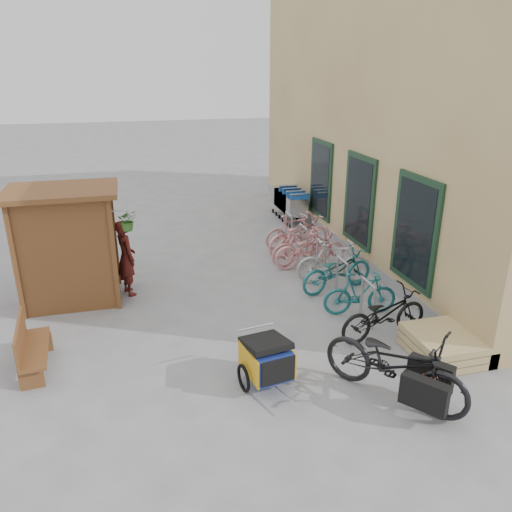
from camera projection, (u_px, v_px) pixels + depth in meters
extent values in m
plane|color=#969699|center=(250.00, 338.00, 9.08)|extent=(80.00, 80.00, 0.00)
cube|color=tan|center=(443.00, 111.00, 13.44)|extent=(6.00, 13.00, 7.00)
cube|color=#969699|center=(335.00, 238.00, 13.94)|extent=(0.18, 13.00, 0.30)
cube|color=#16311E|center=(415.00, 231.00, 9.79)|extent=(0.06, 1.50, 2.20)
cube|color=black|center=(414.00, 232.00, 9.78)|extent=(0.02, 1.25, 1.95)
cube|color=#16311E|center=(359.00, 200.00, 12.05)|extent=(0.06, 1.50, 2.20)
cube|color=black|center=(358.00, 201.00, 12.04)|extent=(0.02, 1.25, 1.95)
cube|color=#16311E|center=(321.00, 179.00, 14.31)|extent=(0.06, 1.50, 2.20)
cube|color=black|center=(320.00, 179.00, 14.30)|extent=(0.02, 1.25, 1.95)
cube|color=brown|center=(15.00, 264.00, 9.38)|extent=(0.09, 0.09, 2.30)
cube|color=brown|center=(114.00, 256.00, 9.81)|extent=(0.09, 0.09, 2.30)
cube|color=brown|center=(26.00, 242.00, 10.56)|extent=(0.09, 0.09, 2.30)
cube|color=brown|center=(114.00, 235.00, 10.98)|extent=(0.09, 0.09, 2.30)
cube|color=brown|center=(23.00, 252.00, 9.98)|extent=(0.05, 1.30, 2.30)
cube|color=brown|center=(66.00, 259.00, 9.62)|extent=(1.80, 0.05, 2.30)
cube|color=brown|center=(71.00, 239.00, 10.74)|extent=(1.80, 0.05, 2.30)
cube|color=brown|center=(60.00, 191.00, 9.75)|extent=(2.15, 1.65, 0.10)
cube|color=brown|center=(60.00, 261.00, 10.22)|extent=(1.30, 1.15, 0.04)
cube|color=brown|center=(56.00, 233.00, 10.01)|extent=(1.30, 1.15, 0.04)
cylinder|color=#A5A8AD|center=(119.00, 211.00, 9.53)|extent=(0.36, 0.02, 0.02)
imported|color=#305D20|center=(128.00, 220.00, 9.63)|extent=(0.38, 0.33, 0.42)
cylinder|color=#A5A8AD|center=(373.00, 309.00, 9.25)|extent=(0.05, 0.05, 0.84)
cylinder|color=#A5A8AD|center=(362.00, 298.00, 9.70)|extent=(0.05, 0.05, 0.84)
cylinder|color=#A5A8AD|center=(369.00, 283.00, 9.33)|extent=(0.05, 0.50, 0.05)
cylinder|color=#A5A8AD|center=(347.00, 283.00, 10.34)|extent=(0.05, 0.05, 0.84)
cylinder|color=#A5A8AD|center=(337.00, 274.00, 10.79)|extent=(0.05, 0.05, 0.84)
cylinder|color=#A5A8AD|center=(343.00, 260.00, 10.41)|extent=(0.05, 0.50, 0.05)
cylinder|color=#A5A8AD|center=(325.00, 263.00, 11.42)|extent=(0.05, 0.05, 0.84)
cylinder|color=#A5A8AD|center=(317.00, 255.00, 11.87)|extent=(0.05, 0.05, 0.84)
cylinder|color=#A5A8AD|center=(322.00, 242.00, 11.50)|extent=(0.05, 0.50, 0.05)
cylinder|color=#A5A8AD|center=(307.00, 246.00, 12.51)|extent=(0.05, 0.05, 0.84)
cylinder|color=#A5A8AD|center=(300.00, 240.00, 12.96)|extent=(0.05, 0.05, 0.84)
cylinder|color=#A5A8AD|center=(304.00, 227.00, 12.58)|extent=(0.05, 0.50, 0.05)
cylinder|color=#A5A8AD|center=(292.00, 231.00, 13.59)|extent=(0.05, 0.05, 0.84)
cylinder|color=#A5A8AD|center=(286.00, 226.00, 14.04)|extent=(0.05, 0.05, 0.84)
cylinder|color=#A5A8AD|center=(289.00, 214.00, 13.67)|extent=(0.05, 0.50, 0.05)
cube|color=tan|center=(440.00, 352.00, 8.50)|extent=(1.00, 1.20, 0.12)
cube|color=tan|center=(442.00, 345.00, 8.45)|extent=(1.00, 1.20, 0.12)
cube|color=tan|center=(443.00, 338.00, 8.40)|extent=(1.00, 1.20, 0.12)
cube|color=brown|center=(35.00, 349.00, 8.02)|extent=(0.52, 1.38, 0.05)
cube|color=brown|center=(20.00, 337.00, 7.89)|extent=(0.16, 1.35, 0.45)
cube|color=brown|center=(31.00, 378.00, 7.60)|extent=(0.36, 0.08, 0.36)
cube|color=brown|center=(41.00, 343.00, 8.58)|extent=(0.36, 0.08, 0.36)
cube|color=silver|center=(294.00, 205.00, 15.35)|extent=(0.59, 0.91, 0.56)
cube|color=#1A53AB|center=(300.00, 196.00, 14.80)|extent=(0.59, 0.04, 0.19)
cylinder|color=silver|center=(300.00, 194.00, 14.74)|extent=(0.62, 0.04, 0.04)
cylinder|color=black|center=(290.00, 227.00, 15.16)|extent=(0.04, 0.13, 0.13)
cube|color=silver|center=(291.00, 202.00, 15.69)|extent=(0.59, 0.91, 0.56)
cube|color=#1A53AB|center=(296.00, 194.00, 15.14)|extent=(0.59, 0.04, 0.19)
cylinder|color=silver|center=(296.00, 191.00, 15.08)|extent=(0.62, 0.04, 0.04)
cylinder|color=black|center=(287.00, 223.00, 15.50)|extent=(0.04, 0.13, 0.13)
cube|color=silver|center=(287.00, 199.00, 16.03)|extent=(0.59, 0.91, 0.56)
cube|color=#1A53AB|center=(292.00, 191.00, 15.48)|extent=(0.59, 0.04, 0.19)
cylinder|color=silver|center=(292.00, 189.00, 15.42)|extent=(0.62, 0.04, 0.04)
cylinder|color=black|center=(283.00, 220.00, 15.84)|extent=(0.04, 0.13, 0.13)
cube|color=silver|center=(283.00, 196.00, 16.37)|extent=(0.59, 0.91, 0.56)
cube|color=#1A53AB|center=(288.00, 188.00, 15.82)|extent=(0.59, 0.04, 0.19)
cylinder|color=silver|center=(288.00, 186.00, 15.76)|extent=(0.62, 0.04, 0.04)
cylinder|color=black|center=(280.00, 217.00, 16.18)|extent=(0.04, 0.13, 0.13)
cube|color=navy|center=(267.00, 359.00, 7.63)|extent=(0.69, 0.84, 0.44)
cube|color=gold|center=(248.00, 364.00, 7.52)|extent=(0.15, 0.75, 0.44)
cube|color=gold|center=(284.00, 355.00, 7.75)|extent=(0.15, 0.75, 0.44)
cube|color=black|center=(278.00, 371.00, 7.29)|extent=(0.53, 0.11, 0.41)
cube|color=black|center=(266.00, 343.00, 7.58)|extent=(0.74, 0.82, 0.22)
torus|color=black|center=(244.00, 378.00, 7.57)|extent=(0.12, 0.44, 0.44)
torus|color=black|center=(289.00, 366.00, 7.86)|extent=(0.12, 0.44, 0.44)
cylinder|color=#B7B7BC|center=(286.00, 396.00, 7.16)|extent=(0.13, 0.64, 0.03)
cylinder|color=#B7B7BC|center=(256.00, 327.00, 7.86)|extent=(0.61, 0.13, 0.03)
imported|color=black|center=(395.00, 364.00, 7.25)|extent=(1.96, 2.25, 1.17)
cube|color=black|center=(424.00, 394.00, 6.80)|extent=(0.53, 0.63, 0.45)
cube|color=black|center=(430.00, 375.00, 7.22)|extent=(0.53, 0.63, 0.45)
cube|color=red|center=(428.00, 381.00, 6.99)|extent=(0.20, 0.22, 0.12)
imported|color=maroon|center=(126.00, 258.00, 10.59)|extent=(0.57, 0.70, 1.66)
imported|color=black|center=(384.00, 314.00, 8.95)|extent=(1.86, 0.90, 0.94)
imported|color=#1A646B|center=(360.00, 293.00, 9.83)|extent=(1.52, 0.62, 0.89)
imported|color=#1A646B|center=(337.00, 270.00, 10.86)|extent=(1.88, 1.02, 0.94)
imported|color=#B1B1AD|center=(334.00, 262.00, 11.22)|extent=(1.76, 0.74, 1.02)
imported|color=pink|center=(310.00, 249.00, 12.11)|extent=(1.81, 0.64, 0.95)
imported|color=pink|center=(303.00, 247.00, 12.25)|extent=(1.65, 0.57, 0.97)
imported|color=pink|center=(299.00, 235.00, 13.03)|extent=(2.03, 1.26, 1.01)
imported|color=pink|center=(292.00, 231.00, 13.43)|extent=(1.62, 0.62, 0.95)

